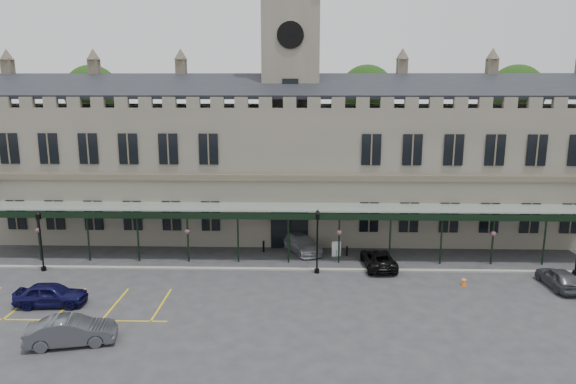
{
  "coord_description": "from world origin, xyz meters",
  "views": [
    {
      "loc": [
        1.0,
        -31.66,
        13.97
      ],
      "look_at": [
        0.0,
        6.0,
        6.0
      ],
      "focal_mm": 32.0,
      "sensor_mm": 36.0,
      "label": 1
    }
  ],
  "objects_px": {
    "traffic_cone": "(464,281)",
    "car_van": "(378,259)",
    "car_left_b": "(71,331)",
    "car_taxi": "(301,243)",
    "station_building": "(291,165)",
    "car_left_a": "(51,294)",
    "lamp_post_mid": "(317,236)",
    "car_right_a": "(559,278)",
    "lamp_post_left": "(40,235)",
    "clock_tower": "(291,93)",
    "sign_board": "(336,249)"
  },
  "relations": [
    {
      "from": "car_left_b",
      "to": "sign_board",
      "type": "bearing_deg",
      "value": -58.64
    },
    {
      "from": "lamp_post_mid",
      "to": "car_left_a",
      "type": "relative_size",
      "value": 1.11
    },
    {
      "from": "car_left_a",
      "to": "car_van",
      "type": "xyz_separation_m",
      "value": [
        22.0,
        7.65,
        -0.09
      ]
    },
    {
      "from": "car_right_a",
      "to": "lamp_post_left",
      "type": "bearing_deg",
      "value": -6.47
    },
    {
      "from": "clock_tower",
      "to": "car_left_b",
      "type": "bearing_deg",
      "value": -117.35
    },
    {
      "from": "sign_board",
      "to": "car_van",
      "type": "distance_m",
      "value": 3.95
    },
    {
      "from": "station_building",
      "to": "clock_tower",
      "type": "bearing_deg",
      "value": 90.0
    },
    {
      "from": "clock_tower",
      "to": "traffic_cone",
      "type": "xyz_separation_m",
      "value": [
        12.53,
        -13.22,
        -12.79
      ]
    },
    {
      "from": "lamp_post_left",
      "to": "car_left_a",
      "type": "distance_m",
      "value": 7.47
    },
    {
      "from": "lamp_post_left",
      "to": "clock_tower",
      "type": "bearing_deg",
      "value": 30.87
    },
    {
      "from": "car_left_a",
      "to": "lamp_post_left",
      "type": "bearing_deg",
      "value": 26.46
    },
    {
      "from": "car_left_a",
      "to": "clock_tower",
      "type": "bearing_deg",
      "value": -44.75
    },
    {
      "from": "traffic_cone",
      "to": "lamp_post_mid",
      "type": "bearing_deg",
      "value": 168.14
    },
    {
      "from": "lamp_post_mid",
      "to": "car_left_a",
      "type": "distance_m",
      "value": 18.44
    },
    {
      "from": "station_building",
      "to": "car_right_a",
      "type": "bearing_deg",
      "value": -35.16
    },
    {
      "from": "lamp_post_mid",
      "to": "car_left_b",
      "type": "distance_m",
      "value": 17.82
    },
    {
      "from": "car_van",
      "to": "lamp_post_left",
      "type": "bearing_deg",
      "value": -0.22
    },
    {
      "from": "lamp_post_mid",
      "to": "traffic_cone",
      "type": "distance_m",
      "value": 10.87
    },
    {
      "from": "sign_board",
      "to": "car_van",
      "type": "bearing_deg",
      "value": -45.54
    },
    {
      "from": "traffic_cone",
      "to": "car_van",
      "type": "relative_size",
      "value": 0.14
    },
    {
      "from": "lamp_post_left",
      "to": "car_van",
      "type": "xyz_separation_m",
      "value": [
        25.62,
        1.46,
        -2.15
      ]
    },
    {
      "from": "clock_tower",
      "to": "lamp_post_mid",
      "type": "xyz_separation_m",
      "value": [
        2.21,
        -11.05,
        -10.18
      ]
    },
    {
      "from": "station_building",
      "to": "sign_board",
      "type": "distance_m",
      "value": 10.02
    },
    {
      "from": "car_left_a",
      "to": "sign_board",
      "type": "bearing_deg",
      "value": -65.74
    },
    {
      "from": "station_building",
      "to": "sign_board",
      "type": "bearing_deg",
      "value": -61.26
    },
    {
      "from": "clock_tower",
      "to": "car_right_a",
      "type": "xyz_separation_m",
      "value": [
        19.0,
        -13.47,
        -12.4
      ]
    },
    {
      "from": "station_building",
      "to": "car_van",
      "type": "xyz_separation_m",
      "value": [
        7.0,
        -9.59,
        -5.8
      ]
    },
    {
      "from": "sign_board",
      "to": "car_left_a",
      "type": "xyz_separation_m",
      "value": [
        -18.91,
        -10.11,
        0.13
      ]
    },
    {
      "from": "traffic_cone",
      "to": "car_van",
      "type": "bearing_deg",
      "value": 147.31
    },
    {
      "from": "lamp_post_mid",
      "to": "car_van",
      "type": "distance_m",
      "value": 5.48
    },
    {
      "from": "car_van",
      "to": "car_left_b",
      "type": "bearing_deg",
      "value": 30.69
    },
    {
      "from": "traffic_cone",
      "to": "car_taxi",
      "type": "relative_size",
      "value": 0.13
    },
    {
      "from": "lamp_post_mid",
      "to": "traffic_cone",
      "type": "height_order",
      "value": "lamp_post_mid"
    },
    {
      "from": "sign_board",
      "to": "car_taxi",
      "type": "bearing_deg",
      "value": 150.16
    },
    {
      "from": "station_building",
      "to": "car_van",
      "type": "distance_m",
      "value": 13.21
    },
    {
      "from": "lamp_post_mid",
      "to": "car_taxi",
      "type": "bearing_deg",
      "value": 103.42
    },
    {
      "from": "lamp_post_mid",
      "to": "car_right_a",
      "type": "bearing_deg",
      "value": -8.2
    },
    {
      "from": "car_taxi",
      "to": "car_right_a",
      "type": "bearing_deg",
      "value": -49.76
    },
    {
      "from": "station_building",
      "to": "traffic_cone",
      "type": "distance_m",
      "value": 19.16
    },
    {
      "from": "traffic_cone",
      "to": "car_left_b",
      "type": "bearing_deg",
      "value": -159.45
    },
    {
      "from": "clock_tower",
      "to": "car_taxi",
      "type": "bearing_deg",
      "value": -80.53
    },
    {
      "from": "lamp_post_mid",
      "to": "car_van",
      "type": "bearing_deg",
      "value": 16.08
    },
    {
      "from": "lamp_post_mid",
      "to": "clock_tower",
      "type": "bearing_deg",
      "value": 101.29
    },
    {
      "from": "lamp_post_left",
      "to": "car_van",
      "type": "relative_size",
      "value": 0.99
    },
    {
      "from": "car_left_b",
      "to": "car_taxi",
      "type": "distance_m",
      "value": 20.49
    },
    {
      "from": "lamp_post_left",
      "to": "sign_board",
      "type": "xyz_separation_m",
      "value": [
        22.53,
        3.91,
        -2.2
      ]
    },
    {
      "from": "car_taxi",
      "to": "car_right_a",
      "type": "distance_m",
      "value": 19.49
    },
    {
      "from": "station_building",
      "to": "car_left_b",
      "type": "distance_m",
      "value": 25.59
    },
    {
      "from": "car_left_a",
      "to": "car_taxi",
      "type": "distance_m",
      "value": 19.6
    },
    {
      "from": "car_left_b",
      "to": "station_building",
      "type": "bearing_deg",
      "value": -40.33
    }
  ]
}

